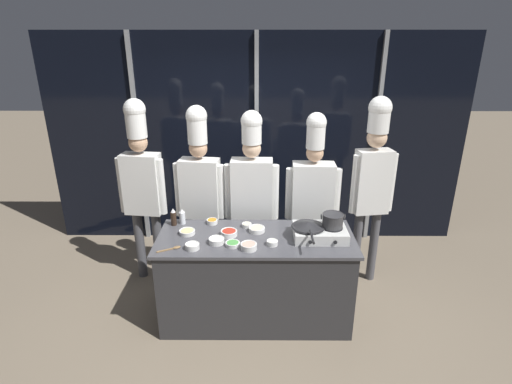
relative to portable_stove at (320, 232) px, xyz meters
The scene contains 24 objects.
ground_plane 1.11m from the portable_stove, behind, with size 24.00×24.00×0.00m, color #7F705B.
window_wall_back 1.90m from the portable_stove, 108.49° to the left, with size 5.37×0.09×2.70m.
demo_counter 0.77m from the portable_stove, behind, with size 1.83×0.75×0.89m.
portable_stove is the anchor object (origin of this frame).
frying_pan 0.14m from the portable_stove, behind, with size 0.31×0.54×0.05m.
stock_pot 0.17m from the portable_stove, ahead, with size 0.22×0.19×0.13m.
squeeze_bottle_clear 1.35m from the portable_stove, 167.55° to the left, with size 0.06×0.06×0.16m.
squeeze_bottle_soy 1.42m from the portable_stove, 169.58° to the left, with size 0.06×0.06×0.18m.
prep_bowl_carrots 1.07m from the portable_stove, 164.14° to the left, with size 0.11×0.11×0.04m.
prep_bowl_bean_sprouts 0.47m from the portable_stove, 161.75° to the right, with size 0.10×0.10×0.04m.
prep_bowl_chicken 0.59m from the portable_stove, 168.12° to the left, with size 0.16×0.16×0.04m.
prep_bowl_chili_flakes 0.84m from the portable_stove, behind, with size 0.16×0.16×0.05m.
prep_bowl_ginger 1.24m from the portable_stove, behind, with size 0.15×0.15×0.04m.
prep_bowl_noodles 0.71m from the portable_stove, 162.33° to the left, with size 0.09×0.09×0.04m.
prep_bowl_shrimp 0.69m from the portable_stove, 161.11° to the right, with size 0.14×0.14×0.06m.
prep_bowl_onion 0.95m from the portable_stove, behind, with size 0.14×0.14×0.05m.
prep_bowl_scallions 0.81m from the portable_stove, 168.57° to the right, with size 0.13×0.13×0.04m.
prep_bowl_garlic 1.16m from the portable_stove, 169.16° to the right, with size 0.13×0.13×0.05m.
serving_spoon_solid 1.33m from the portable_stove, behind, with size 0.20×0.12×0.02m.
chef_head 1.96m from the portable_stove, 158.41° to the left, with size 0.52×0.25×2.05m.
chef_sous 1.38m from the portable_stove, 150.14° to the left, with size 0.54×0.27×1.99m.
chef_line 0.92m from the portable_stove, 135.14° to the left, with size 0.57×0.24×1.95m.
chef_pastry 0.73m from the portable_stove, 88.45° to the left, with size 0.59×0.24×1.92m.
chef_apprentice 0.98m from the portable_stove, 46.59° to the left, with size 0.47×0.24×2.09m.
Camera 1 is at (0.02, -3.30, 2.61)m, focal length 28.00 mm.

